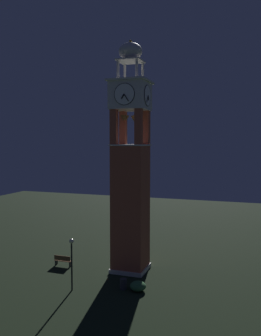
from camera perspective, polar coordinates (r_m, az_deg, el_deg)
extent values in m
plane|color=black|center=(32.26, 0.00, -15.91)|extent=(80.00, 80.00, 0.00)
cube|color=#9E4C38|center=(30.84, 0.00, -6.48)|extent=(2.70, 2.70, 10.74)
cube|color=beige|center=(32.20, 0.00, -15.61)|extent=(2.90, 2.90, 0.35)
cube|color=black|center=(32.34, -2.34, -13.70)|extent=(1.10, 0.04, 2.20)
cylinder|color=beige|center=(31.95, -2.35, -11.31)|extent=(1.10, 0.04, 1.10)
cube|color=#9E4C38|center=(31.72, -1.18, 6.27)|extent=(0.56, 0.56, 2.99)
cube|color=#9E4C38|center=(29.73, -2.64, 6.42)|extent=(0.56, 0.56, 2.99)
cube|color=#9E4C38|center=(31.03, 2.53, 6.32)|extent=(0.56, 0.56, 2.99)
cube|color=#9E4C38|center=(29.00, 1.30, 6.48)|extent=(0.56, 0.56, 2.99)
cube|color=beige|center=(30.33, 0.00, 3.66)|extent=(2.86, 2.86, 0.12)
cone|color=brown|center=(29.87, -0.57, 7.98)|extent=(0.38, 0.38, 0.37)
cone|color=brown|center=(30.01, 0.89, 7.96)|extent=(0.54, 0.54, 0.46)
cone|color=brown|center=(30.42, 1.15, 7.91)|extent=(0.53, 0.53, 0.48)
cone|color=brown|center=(30.92, 0.56, 7.84)|extent=(0.56, 0.56, 0.47)
cone|color=brown|center=(30.83, -0.80, 7.86)|extent=(0.48, 0.48, 0.43)
cone|color=brown|center=(30.24, -1.12, 7.93)|extent=(0.50, 0.50, 0.52)
cube|color=beige|center=(30.57, 0.00, 11.32)|extent=(2.94, 2.94, 2.29)
cylinder|color=white|center=(31.09, -2.64, 11.20)|extent=(1.74, 0.05, 1.74)
torus|color=black|center=(31.09, -2.64, 11.20)|extent=(1.76, 0.06, 1.76)
cube|color=black|center=(31.20, -2.66, 10.83)|extent=(0.31, 0.03, 0.42)
cube|color=black|center=(30.91, -2.87, 10.69)|extent=(0.43, 0.03, 0.62)
cylinder|color=white|center=(30.11, 2.72, 11.43)|extent=(1.74, 0.05, 1.74)
torus|color=black|center=(30.11, 2.72, 11.43)|extent=(1.76, 0.06, 1.76)
cube|color=black|center=(30.18, 2.90, 11.06)|extent=(0.31, 0.03, 0.42)
cube|color=black|center=(29.88, 2.73, 10.92)|extent=(0.43, 0.03, 0.62)
cylinder|color=white|center=(31.97, 0.90, 11.00)|extent=(0.05, 1.74, 1.74)
torus|color=black|center=(31.97, 0.90, 11.00)|extent=(0.06, 1.76, 1.76)
cube|color=black|center=(32.04, 0.74, 10.65)|extent=(0.03, 0.31, 0.42)
cube|color=black|center=(31.93, 1.26, 10.48)|extent=(0.03, 0.43, 0.62)
cylinder|color=white|center=(29.18, -0.99, 11.67)|extent=(0.05, 1.74, 1.74)
torus|color=black|center=(29.18, -0.99, 11.67)|extent=(0.06, 1.76, 1.76)
cube|color=black|center=(29.14, -1.25, 11.31)|extent=(0.03, 0.31, 0.42)
cube|color=black|center=(29.03, -0.68, 11.13)|extent=(0.03, 0.43, 0.62)
cube|color=beige|center=(30.75, 0.00, 13.58)|extent=(3.30, 3.30, 0.16)
cylinder|color=beige|center=(31.92, -0.92, 14.79)|extent=(0.22, 0.22, 1.55)
cylinder|color=beige|center=(30.44, -2.01, 15.32)|extent=(0.22, 0.22, 1.55)
cylinder|color=beige|center=(31.40, 1.95, 14.97)|extent=(0.22, 0.22, 1.55)
cylinder|color=beige|center=(29.90, 0.98, 15.53)|extent=(0.22, 0.22, 1.55)
cube|color=beige|center=(31.08, 0.00, 16.66)|extent=(2.05, 2.05, 0.12)
ellipsoid|color=beige|center=(31.25, 0.00, 18.04)|extent=(1.97, 1.97, 1.42)
sphere|color=#B79338|center=(31.47, 0.00, 19.51)|extent=(0.24, 0.24, 0.24)
cube|color=brown|center=(33.73, -10.63, -14.27)|extent=(0.44, 1.60, 0.06)
cube|color=brown|center=(33.49, -10.81, -13.90)|extent=(0.05, 1.60, 0.44)
cube|color=#2D2D33|center=(34.16, -11.71, -14.47)|extent=(0.40, 0.08, 0.42)
cube|color=#2D2D33|center=(33.47, -9.53, -14.83)|extent=(0.40, 0.08, 0.42)
cylinder|color=black|center=(27.97, -9.32, -15.27)|extent=(0.12, 0.12, 3.57)
sphere|color=#F9EFCC|center=(27.39, -9.37, -11.39)|extent=(0.36, 0.36, 0.36)
cylinder|color=#2D2D33|center=(28.33, -1.15, -17.94)|extent=(0.52, 0.52, 0.80)
ellipsoid|color=#336638|center=(28.08, 1.19, -18.25)|extent=(1.20, 1.20, 0.71)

